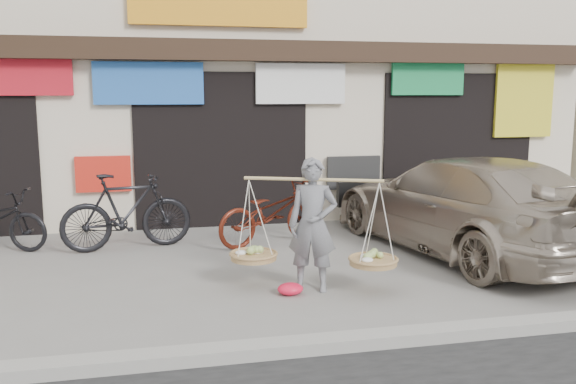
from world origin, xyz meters
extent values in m
plane|color=gray|center=(0.00, 0.00, 0.00)|extent=(70.00, 70.00, 0.00)
cube|color=gray|center=(0.00, -2.00, 0.06)|extent=(70.00, 0.25, 0.12)
cube|color=beige|center=(0.00, 6.50, 3.50)|extent=(14.00, 6.00, 7.00)
cube|color=black|center=(0.00, 3.35, 3.05)|extent=(14.00, 0.35, 0.35)
cube|color=black|center=(0.00, 3.75, 1.35)|extent=(3.00, 0.60, 2.70)
cube|color=black|center=(4.50, 3.75, 1.35)|extent=(3.00, 0.60, 2.70)
cube|color=red|center=(-3.20, 3.42, 2.60)|extent=(1.60, 0.08, 0.60)
cube|color=blue|center=(-1.20, 3.42, 2.50)|extent=(1.80, 0.08, 0.70)
cube|color=white|center=(1.40, 3.42, 2.50)|extent=(1.60, 0.08, 0.70)
cube|color=#19874A|center=(3.80, 3.42, 2.60)|extent=(1.40, 0.08, 0.60)
cube|color=yellow|center=(5.80, 3.42, 2.20)|extent=(1.20, 0.08, 1.40)
cube|color=red|center=(-2.00, 3.42, 1.00)|extent=(0.90, 0.08, 0.60)
cube|color=black|center=(2.40, 3.42, 0.90)|extent=(1.00, 0.08, 0.60)
cube|color=orange|center=(0.00, 3.42, 3.70)|extent=(3.00, 0.08, 0.50)
imported|color=slate|center=(0.66, -0.29, 0.80)|extent=(0.68, 0.57, 1.60)
cylinder|color=tan|center=(0.66, -0.29, 1.34)|extent=(1.55, 0.65, 0.04)
cylinder|color=#A07C4C|center=(-0.01, -0.02, 0.38)|extent=(0.56, 0.56, 0.07)
ellipsoid|color=#A5BF66|center=(-0.01, -0.02, 0.44)|extent=(0.39, 0.39, 0.10)
cylinder|color=#A07C4C|center=(1.33, -0.55, 0.38)|extent=(0.56, 0.56, 0.07)
ellipsoid|color=#A5BF66|center=(1.33, -0.55, 0.44)|extent=(0.39, 0.39, 0.10)
imported|color=black|center=(-1.59, 2.17, 0.58)|extent=(2.00, 0.88, 1.16)
imported|color=#4D180D|center=(0.60, 2.05, 0.50)|extent=(2.00, 1.36, 0.99)
imported|color=#A79886|center=(3.29, 0.97, 0.72)|extent=(2.91, 5.23, 1.43)
cube|color=black|center=(2.84, 3.28, 0.55)|extent=(1.69, 0.42, 0.45)
cube|color=silver|center=(2.83, 3.34, 0.45)|extent=(0.45, 0.10, 0.12)
ellipsoid|color=red|center=(0.36, -0.41, 0.07)|extent=(0.31, 0.25, 0.14)
camera|label=1|loc=(-1.15, -7.12, 2.36)|focal=38.00mm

